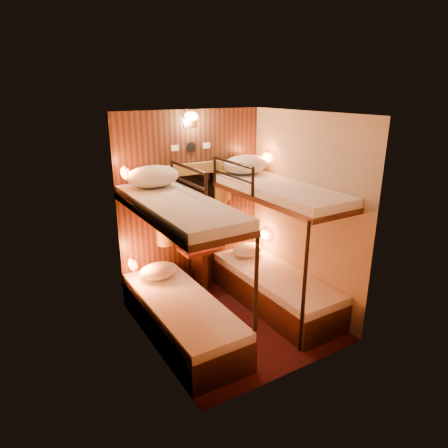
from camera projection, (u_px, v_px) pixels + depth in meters
floor at (234, 321)px, 4.76m from camera, size 2.10×2.10×0.00m
ceiling at (236, 114)px, 3.99m from camera, size 2.10×2.10×0.00m
wall_back at (191, 204)px, 5.23m from camera, size 2.40×0.00×2.40m
wall_front at (299, 260)px, 3.53m from camera, size 2.40×0.00×2.40m
wall_left at (149, 244)px, 3.88m from camera, size 0.00×2.40×2.40m
wall_right at (304, 213)px, 4.87m from camera, size 0.00×2.40×2.40m
back_panel at (192, 204)px, 5.21m from camera, size 2.00×0.03×2.40m
bunk_left at (181, 291)px, 4.32m from camera, size 0.72×1.90×1.82m
bunk_right at (275, 265)px, 4.96m from camera, size 0.72×1.90×1.82m
window at (193, 206)px, 5.20m from camera, size 1.00×0.12×0.79m
curtains at (194, 201)px, 5.14m from camera, size 1.10×0.22×1.00m
back_fixtures at (191, 122)px, 4.85m from camera, size 0.54×0.09×0.48m
reading_lamps at (204, 208)px, 4.93m from camera, size 2.00×0.20×1.25m
table at (200, 264)px, 5.32m from camera, size 0.50×0.34×0.66m
bottle_left at (200, 241)px, 5.24m from camera, size 0.06×0.06×0.22m
bottle_right at (200, 240)px, 5.19m from camera, size 0.08×0.08×0.26m
sachet_a at (205, 246)px, 5.31m from camera, size 0.08×0.07×0.01m
sachet_b at (202, 246)px, 5.29m from camera, size 0.09×0.07×0.01m
pillow_lower_left at (159, 271)px, 4.82m from camera, size 0.47×0.34×0.19m
pillow_lower_right at (247, 250)px, 5.46m from camera, size 0.44×0.31×0.17m
pillow_upper_left at (153, 176)px, 4.45m from camera, size 0.61×0.44×0.24m
pillow_upper_right at (246, 164)px, 5.15m from camera, size 0.62×0.44×0.24m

